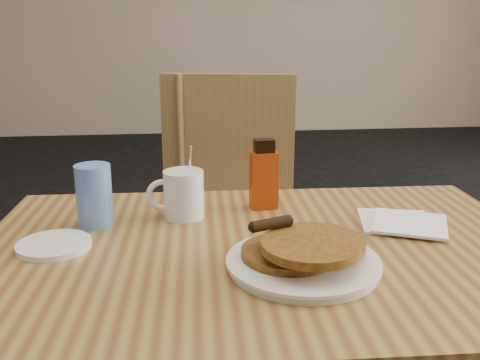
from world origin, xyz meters
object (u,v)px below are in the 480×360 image
at_px(coffee_mug, 182,193).
at_px(syrup_bottle, 264,177).
at_px(main_table, 264,267).
at_px(chair_main_far, 231,199).
at_px(pancake_plate, 304,256).
at_px(blue_tumbler, 94,195).

relative_size(coffee_mug, syrup_bottle, 1.02).
height_order(main_table, chair_main_far, chair_main_far).
relative_size(main_table, chair_main_far, 1.17).
xyz_separation_m(chair_main_far, pancake_plate, (0.05, -0.85, 0.17)).
height_order(syrup_bottle, blue_tumbler, syrup_bottle).
xyz_separation_m(coffee_mug, syrup_bottle, (0.19, 0.04, 0.02)).
distance_m(main_table, coffee_mug, 0.26).
distance_m(main_table, blue_tumbler, 0.39).
bearing_deg(pancake_plate, coffee_mug, 125.53).
distance_m(main_table, syrup_bottle, 0.26).
relative_size(main_table, pancake_plate, 4.34).
relative_size(pancake_plate, syrup_bottle, 1.66).
bearing_deg(blue_tumbler, syrup_bottle, 10.73).
height_order(pancake_plate, coffee_mug, coffee_mug).
height_order(main_table, coffee_mug, coffee_mug).
height_order(pancake_plate, blue_tumbler, blue_tumbler).
bearing_deg(pancake_plate, blue_tumbler, 146.37).
distance_m(chair_main_far, coffee_mug, 0.61).
height_order(chair_main_far, syrup_bottle, chair_main_far).
height_order(chair_main_far, coffee_mug, chair_main_far).
height_order(main_table, syrup_bottle, syrup_bottle).
distance_m(chair_main_far, syrup_bottle, 0.56).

